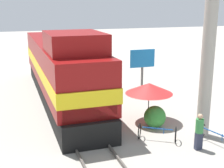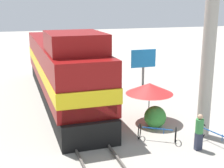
{
  "view_description": "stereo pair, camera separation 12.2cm",
  "coord_description": "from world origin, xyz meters",
  "px_view_note": "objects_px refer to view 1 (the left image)",
  "views": [
    {
      "loc": [
        -3.14,
        -14.12,
        6.07
      ],
      "look_at": [
        1.2,
        -1.32,
        2.58
      ],
      "focal_mm": 50.0,
      "sensor_mm": 36.0,
      "label": 1
    },
    {
      "loc": [
        -3.03,
        -14.16,
        6.07
      ],
      "look_at": [
        1.2,
        -1.32,
        2.58
      ],
      "focal_mm": 50.0,
      "sensor_mm": 36.0,
      "label": 2
    }
  ],
  "objects_px": {
    "utility_pole": "(208,50)",
    "bicycle": "(216,137)",
    "person_bystander": "(199,130)",
    "locomotive": "(61,70)",
    "billboard_sign": "(142,62)",
    "vendor_umbrella": "(149,88)",
    "bicycle_spare": "(157,133)"
  },
  "relations": [
    {
      "from": "locomotive",
      "to": "utility_pole",
      "type": "distance_m",
      "value": 9.44
    },
    {
      "from": "billboard_sign",
      "to": "bicycle_spare",
      "type": "height_order",
      "value": "billboard_sign"
    },
    {
      "from": "utility_pole",
      "to": "bicycle_spare",
      "type": "bearing_deg",
      "value": 176.64
    },
    {
      "from": "person_bystander",
      "to": "bicycle",
      "type": "distance_m",
      "value": 1.08
    },
    {
      "from": "bicycle",
      "to": "bicycle_spare",
      "type": "bearing_deg",
      "value": 135.09
    },
    {
      "from": "vendor_umbrella",
      "to": "billboard_sign",
      "type": "bearing_deg",
      "value": 69.97
    },
    {
      "from": "billboard_sign",
      "to": "bicycle",
      "type": "bearing_deg",
      "value": -91.07
    },
    {
      "from": "billboard_sign",
      "to": "bicycle_spare",
      "type": "relative_size",
      "value": 1.72
    },
    {
      "from": "person_bystander",
      "to": "bicycle_spare",
      "type": "height_order",
      "value": "person_bystander"
    },
    {
      "from": "utility_pole",
      "to": "person_bystander",
      "type": "height_order",
      "value": "utility_pole"
    },
    {
      "from": "bicycle_spare",
      "to": "person_bystander",
      "type": "bearing_deg",
      "value": -105.17
    },
    {
      "from": "utility_pole",
      "to": "bicycle",
      "type": "distance_m",
      "value": 3.87
    },
    {
      "from": "vendor_umbrella",
      "to": "bicycle_spare",
      "type": "bearing_deg",
      "value": -105.41
    },
    {
      "from": "vendor_umbrella",
      "to": "bicycle_spare",
      "type": "height_order",
      "value": "vendor_umbrella"
    },
    {
      "from": "utility_pole",
      "to": "billboard_sign",
      "type": "bearing_deg",
      "value": 89.51
    },
    {
      "from": "vendor_umbrella",
      "to": "locomotive",
      "type": "bearing_deg",
      "value": 126.34
    },
    {
      "from": "billboard_sign",
      "to": "person_bystander",
      "type": "bearing_deg",
      "value": -97.5
    },
    {
      "from": "utility_pole",
      "to": "bicycle",
      "type": "height_order",
      "value": "utility_pole"
    },
    {
      "from": "billboard_sign",
      "to": "bicycle_spare",
      "type": "bearing_deg",
      "value": -108.52
    },
    {
      "from": "utility_pole",
      "to": "person_bystander",
      "type": "bearing_deg",
      "value": -130.04
    },
    {
      "from": "utility_pole",
      "to": "vendor_umbrella",
      "type": "height_order",
      "value": "utility_pole"
    },
    {
      "from": "person_bystander",
      "to": "bicycle",
      "type": "bearing_deg",
      "value": 4.6
    },
    {
      "from": "locomotive",
      "to": "bicycle",
      "type": "bearing_deg",
      "value": -58.78
    },
    {
      "from": "locomotive",
      "to": "person_bystander",
      "type": "xyz_separation_m",
      "value": [
        4.31,
        -8.76,
        -1.17
      ]
    },
    {
      "from": "utility_pole",
      "to": "billboard_sign",
      "type": "distance_m",
      "value": 7.41
    },
    {
      "from": "utility_pole",
      "to": "person_bystander",
      "type": "distance_m",
      "value": 3.59
    },
    {
      "from": "person_bystander",
      "to": "bicycle_spare",
      "type": "xyz_separation_m",
      "value": [
        -1.25,
        1.39,
        -0.49
      ]
    },
    {
      "from": "locomotive",
      "to": "bicycle_spare",
      "type": "bearing_deg",
      "value": -67.5
    },
    {
      "from": "billboard_sign",
      "to": "person_bystander",
      "type": "height_order",
      "value": "billboard_sign"
    },
    {
      "from": "billboard_sign",
      "to": "bicycle",
      "type": "distance_m",
      "value": 8.59
    },
    {
      "from": "vendor_umbrella",
      "to": "person_bystander",
      "type": "distance_m",
      "value": 3.9
    },
    {
      "from": "locomotive",
      "to": "billboard_sign",
      "type": "distance_m",
      "value": 5.43
    }
  ]
}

